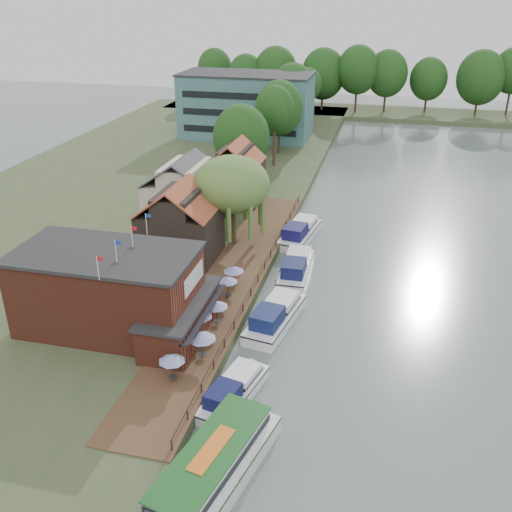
% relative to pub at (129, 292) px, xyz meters
% --- Properties ---
extents(ground, '(260.00, 260.00, 0.00)m').
position_rel_pub_xyz_m(ground, '(14.00, 1.00, -4.65)').
color(ground, slate).
rests_on(ground, ground).
extents(land_bank, '(50.00, 140.00, 1.00)m').
position_rel_pub_xyz_m(land_bank, '(-16.00, 36.00, -4.15)').
color(land_bank, '#384728').
rests_on(land_bank, ground).
extents(quay_deck, '(6.00, 50.00, 0.10)m').
position_rel_pub_xyz_m(quay_deck, '(6.00, 11.00, -3.60)').
color(quay_deck, '#47301E').
rests_on(quay_deck, land_bank).
extents(quay_rail, '(0.20, 49.00, 1.00)m').
position_rel_pub_xyz_m(quay_rail, '(8.70, 11.50, -3.15)').
color(quay_rail, black).
rests_on(quay_rail, land_bank).
extents(pub, '(20.00, 11.00, 7.30)m').
position_rel_pub_xyz_m(pub, '(0.00, 0.00, 0.00)').
color(pub, maroon).
rests_on(pub, land_bank).
extents(hotel_block, '(25.40, 12.40, 12.30)m').
position_rel_pub_xyz_m(hotel_block, '(-8.00, 71.00, 2.50)').
color(hotel_block, '#38666B').
rests_on(hotel_block, land_bank).
extents(cottage_a, '(8.60, 7.60, 8.50)m').
position_rel_pub_xyz_m(cottage_a, '(-1.00, 15.00, 0.60)').
color(cottage_a, black).
rests_on(cottage_a, land_bank).
extents(cottage_b, '(9.60, 8.60, 8.50)m').
position_rel_pub_xyz_m(cottage_b, '(-4.00, 25.00, 0.60)').
color(cottage_b, beige).
rests_on(cottage_b, land_bank).
extents(cottage_c, '(7.60, 7.60, 8.50)m').
position_rel_pub_xyz_m(cottage_c, '(0.00, 34.00, 0.60)').
color(cottage_c, black).
rests_on(cottage_c, land_bank).
extents(willow, '(8.60, 8.60, 10.43)m').
position_rel_pub_xyz_m(willow, '(3.50, 20.00, 1.56)').
color(willow, '#476B2D').
rests_on(willow, land_bank).
extents(umbrella_0, '(2.04, 2.04, 2.38)m').
position_rel_pub_xyz_m(umbrella_0, '(6.17, -6.20, -2.36)').
color(umbrella_0, navy).
rests_on(umbrella_0, quay_deck).
extents(umbrella_1, '(2.34, 2.34, 2.38)m').
position_rel_pub_xyz_m(umbrella_1, '(7.39, -2.82, -2.36)').
color(umbrella_1, navy).
rests_on(umbrella_1, quay_deck).
extents(umbrella_2, '(2.41, 2.41, 2.38)m').
position_rel_pub_xyz_m(umbrella_2, '(6.03, 0.31, -2.36)').
color(umbrella_2, navy).
rests_on(umbrella_2, quay_deck).
extents(umbrella_3, '(2.07, 2.07, 2.38)m').
position_rel_pub_xyz_m(umbrella_3, '(7.04, 2.27, -2.36)').
color(umbrella_3, navy).
rests_on(umbrella_3, quay_deck).
extents(umbrella_4, '(1.98, 1.98, 2.38)m').
position_rel_pub_xyz_m(umbrella_4, '(6.66, 6.97, -2.36)').
color(umbrella_4, navy).
rests_on(umbrella_4, quay_deck).
extents(umbrella_5, '(2.06, 2.06, 2.38)m').
position_rel_pub_xyz_m(umbrella_5, '(6.66, 9.22, -2.36)').
color(umbrella_5, navy).
rests_on(umbrella_5, quay_deck).
extents(cruiser_0, '(4.74, 9.42, 2.15)m').
position_rel_pub_xyz_m(cruiser_0, '(10.87, -5.89, -3.58)').
color(cruiser_0, white).
rests_on(cruiser_0, ground).
extents(cruiser_1, '(5.03, 10.78, 2.53)m').
position_rel_pub_xyz_m(cruiser_1, '(11.73, 5.17, -3.38)').
color(cruiser_1, white).
rests_on(cruiser_1, ground).
extents(cruiser_2, '(3.64, 10.40, 2.52)m').
position_rel_pub_xyz_m(cruiser_2, '(11.86, 15.44, -3.39)').
color(cruiser_2, silver).
rests_on(cruiser_2, ground).
extents(cruiser_3, '(4.82, 10.85, 2.56)m').
position_rel_pub_xyz_m(cruiser_3, '(10.63, 25.07, -3.37)').
color(cruiser_3, white).
rests_on(cruiser_3, ground).
extents(tour_boat, '(6.95, 14.60, 3.07)m').
position_rel_pub_xyz_m(tour_boat, '(11.68, -14.83, -3.11)').
color(tour_boat, silver).
rests_on(tour_boat, ground).
extents(swan, '(0.44, 0.44, 0.44)m').
position_rel_pub_xyz_m(swan, '(11.81, -10.37, -4.43)').
color(swan, white).
rests_on(swan, ground).
extents(bank_tree_0, '(8.64, 8.64, 11.64)m').
position_rel_pub_xyz_m(bank_tree_0, '(-1.66, 43.35, 2.17)').
color(bank_tree_0, '#143811').
rests_on(bank_tree_0, land_bank).
extents(bank_tree_1, '(6.33, 6.33, 13.22)m').
position_rel_pub_xyz_m(bank_tree_1, '(1.52, 52.27, 2.96)').
color(bank_tree_1, '#143811').
rests_on(bank_tree_1, land_bank).
extents(bank_tree_2, '(8.33, 8.33, 12.82)m').
position_rel_pub_xyz_m(bank_tree_2, '(0.66, 60.56, 2.76)').
color(bank_tree_2, '#143811').
rests_on(bank_tree_2, land_bank).
extents(bank_tree_3, '(8.78, 8.78, 13.59)m').
position_rel_pub_xyz_m(bank_tree_3, '(-0.18, 78.27, 3.14)').
color(bank_tree_3, '#143811').
rests_on(bank_tree_3, land_bank).
extents(bank_tree_4, '(6.24, 6.24, 11.72)m').
position_rel_pub_xyz_m(bank_tree_4, '(1.42, 86.59, 2.21)').
color(bank_tree_4, '#143811').
rests_on(bank_tree_4, land_bank).
extents(bank_tree_5, '(6.11, 6.11, 10.08)m').
position_rel_pub_xyz_m(bank_tree_5, '(-4.10, 93.97, 1.39)').
color(bank_tree_5, '#143811').
rests_on(bank_tree_5, land_bank).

